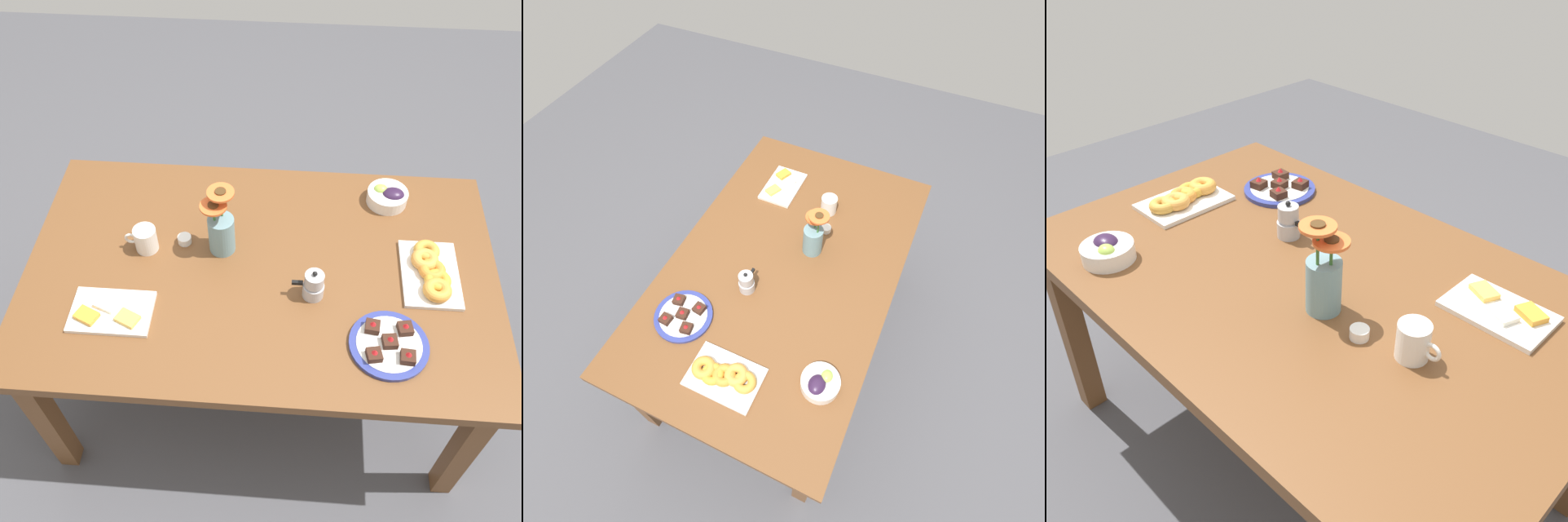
{
  "view_description": "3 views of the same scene",
  "coord_description": "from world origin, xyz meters",
  "views": [
    {
      "loc": [
        -0.09,
        1.22,
        2.28
      ],
      "look_at": [
        0.0,
        0.0,
        0.78
      ],
      "focal_mm": 40.0,
      "sensor_mm": 36.0,
      "label": 1
    },
    {
      "loc": [
        -0.96,
        -0.44,
        2.27
      ],
      "look_at": [
        0.0,
        0.0,
        0.78
      ],
      "focal_mm": 28.0,
      "sensor_mm": 36.0,
      "label": 2
    },
    {
      "loc": [
        0.93,
        -0.92,
        1.66
      ],
      "look_at": [
        0.0,
        0.0,
        0.78
      ],
      "focal_mm": 40.0,
      "sensor_mm": 36.0,
      "label": 3
    }
  ],
  "objects": [
    {
      "name": "croissant_platter",
      "position": [
        -0.57,
        -0.01,
        0.76
      ],
      "size": [
        0.19,
        0.29,
        0.05
      ],
      "color": "white",
      "rests_on": "dining_table"
    },
    {
      "name": "moka_pot",
      "position": [
        -0.18,
        0.1,
        0.79
      ],
      "size": [
        0.11,
        0.07,
        0.12
      ],
      "color": "#B7B7BC",
      "rests_on": "dining_table"
    },
    {
      "name": "cheese_platter",
      "position": [
        0.46,
        0.22,
        0.75
      ],
      "size": [
        0.26,
        0.17,
        0.03
      ],
      "color": "white",
      "rests_on": "dining_table"
    },
    {
      "name": "coffee_mug",
      "position": [
        0.4,
        -0.06,
        0.79
      ],
      "size": [
        0.11,
        0.08,
        0.09
      ],
      "color": "white",
      "rests_on": "dining_table"
    },
    {
      "name": "grape_bowl",
      "position": [
        -0.45,
        -0.35,
        0.77
      ],
      "size": [
        0.15,
        0.15,
        0.07
      ],
      "color": "white",
      "rests_on": "dining_table"
    },
    {
      "name": "ground_plane",
      "position": [
        0.0,
        0.0,
        0.0
      ],
      "size": [
        6.0,
        6.0,
        0.0
      ],
      "primitive_type": "plane",
      "color": "#4C4C51"
    },
    {
      "name": "jam_cup_honey",
      "position": [
        0.28,
        -0.1,
        0.76
      ],
      "size": [
        0.05,
        0.05,
        0.03
      ],
      "color": "white",
      "rests_on": "dining_table"
    },
    {
      "name": "flower_vase",
      "position": [
        0.14,
        -0.08,
        0.83
      ],
      "size": [
        0.11,
        0.11,
        0.26
      ],
      "color": "#6B939E",
      "rests_on": "dining_table"
    },
    {
      "name": "dining_table",
      "position": [
        0.0,
        0.0,
        0.65
      ],
      "size": [
        1.6,
        1.0,
        0.74
      ],
      "color": "brown",
      "rests_on": "ground_plane"
    },
    {
      "name": "dessert_plate",
      "position": [
        -0.41,
        0.28,
        0.75
      ],
      "size": [
        0.24,
        0.24,
        0.05
      ],
      "color": "navy",
      "rests_on": "dining_table"
    }
  ]
}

